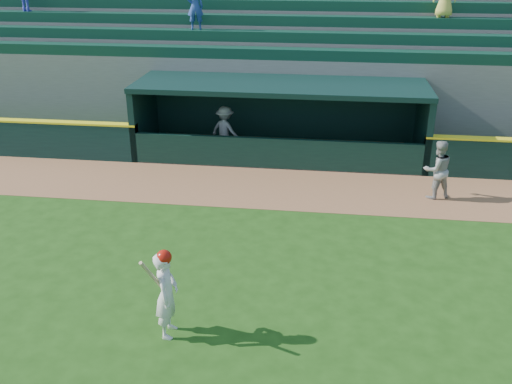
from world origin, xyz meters
TOP-DOWN VIEW (x-y plane):
  - ground at (0.00, 0.00)m, footprint 120.00×120.00m
  - warning_track at (0.00, 4.90)m, footprint 40.00×3.00m
  - dugout_player_front at (4.63, 4.83)m, footprint 0.98×0.87m
  - dugout_player_inside at (-1.84, 7.71)m, footprint 1.21×0.99m
  - dugout at (0.00, 8.00)m, footprint 9.40×2.80m
  - stands at (0.02, 12.57)m, footprint 34.50×6.25m
  - batter_at_plate at (-1.13, -2.06)m, footprint 0.52×0.78m

SIDE VIEW (x-z plane):
  - ground at x=0.00m, z-range 0.00..0.00m
  - warning_track at x=0.00m, z-range 0.00..0.01m
  - dugout_player_inside at x=-1.84m, z-range 0.00..1.63m
  - dugout_player_front at x=4.63m, z-range 0.00..1.67m
  - batter_at_plate at x=-1.13m, z-range 0.00..1.75m
  - dugout at x=0.00m, z-range 0.13..2.59m
  - stands at x=0.02m, z-range -1.40..6.20m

